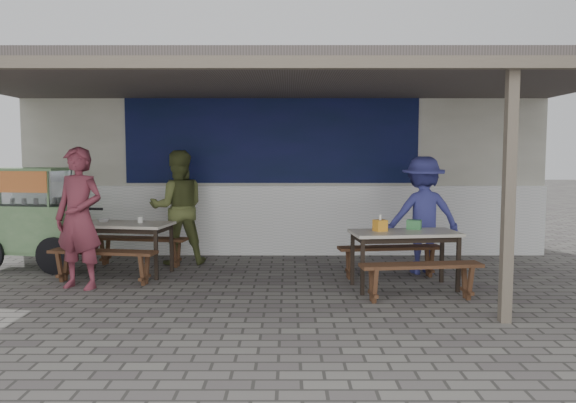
# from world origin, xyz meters

# --- Properties ---
(ground) EXTENTS (60.00, 60.00, 0.00)m
(ground) POSITION_xyz_m (0.00, 0.00, 0.00)
(ground) COLOR slate
(ground) RESTS_ON ground
(back_wall) EXTENTS (9.00, 1.28, 3.50)m
(back_wall) POSITION_xyz_m (-0.00, 3.58, 1.72)
(back_wall) COLOR beige
(back_wall) RESTS_ON ground
(warung_roof) EXTENTS (9.00, 4.21, 2.81)m
(warung_roof) POSITION_xyz_m (0.02, 0.90, 2.71)
(warung_roof) COLOR #514945
(warung_roof) RESTS_ON ground
(table_left) EXTENTS (1.48, 0.92, 0.75)m
(table_left) POSITION_xyz_m (-2.33, 1.43, 0.67)
(table_left) COLOR beige
(table_left) RESTS_ON ground
(bench_left_street) EXTENTS (1.51, 0.52, 0.45)m
(bench_left_street) POSITION_xyz_m (-2.43, 0.85, 0.34)
(bench_left_street) COLOR brown
(bench_left_street) RESTS_ON ground
(bench_left_wall) EXTENTS (1.51, 0.52, 0.45)m
(bench_left_wall) POSITION_xyz_m (-2.23, 2.02, 0.34)
(bench_left_wall) COLOR brown
(bench_left_wall) RESTS_ON ground
(table_right) EXTENTS (1.44, 0.82, 0.75)m
(table_right) POSITION_xyz_m (1.59, 0.56, 0.67)
(table_right) COLOR beige
(table_right) RESTS_ON ground
(bench_right_street) EXTENTS (1.49, 0.45, 0.45)m
(bench_right_street) POSITION_xyz_m (1.67, -0.05, 0.34)
(bench_right_street) COLOR brown
(bench_right_street) RESTS_ON ground
(bench_right_wall) EXTENTS (1.49, 0.45, 0.45)m
(bench_right_wall) POSITION_xyz_m (1.52, 1.18, 0.34)
(bench_right_wall) COLOR brown
(bench_right_wall) RESTS_ON ground
(vendor_cart) EXTENTS (1.98, 0.97, 1.54)m
(vendor_cart) POSITION_xyz_m (-3.82, 1.83, 0.84)
(vendor_cart) COLOR #769D68
(vendor_cart) RESTS_ON ground
(patron_street_side) EXTENTS (0.77, 0.61, 1.85)m
(patron_street_side) POSITION_xyz_m (-2.64, 0.58, 0.92)
(patron_street_side) COLOR brown
(patron_street_side) RESTS_ON ground
(patron_wall_side) EXTENTS (1.02, 0.88, 1.81)m
(patron_wall_side) POSITION_xyz_m (-1.67, 2.18, 0.90)
(patron_wall_side) COLOR #586030
(patron_wall_side) RESTS_ON ground
(patron_right_table) EXTENTS (1.16, 0.74, 1.71)m
(patron_right_table) POSITION_xyz_m (2.05, 1.50, 0.86)
(patron_right_table) COLOR #3A3D8E
(patron_right_table) RESTS_ON ground
(tissue_box) EXTENTS (0.19, 0.19, 0.15)m
(tissue_box) POSITION_xyz_m (1.28, 0.61, 0.82)
(tissue_box) COLOR orange
(tissue_box) RESTS_ON table_right
(donation_box) EXTENTS (0.22, 0.18, 0.12)m
(donation_box) POSITION_xyz_m (1.76, 0.78, 0.81)
(donation_box) COLOR #388046
(donation_box) RESTS_ON table_right
(condiment_jar) EXTENTS (0.08, 0.08, 0.09)m
(condiment_jar) POSITION_xyz_m (-2.08, 1.47, 0.79)
(condiment_jar) COLOR silver
(condiment_jar) RESTS_ON table_left
(condiment_bowl) EXTENTS (0.24, 0.24, 0.05)m
(condiment_bowl) POSITION_xyz_m (-2.64, 1.56, 0.77)
(condiment_bowl) COLOR white
(condiment_bowl) RESTS_ON table_left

